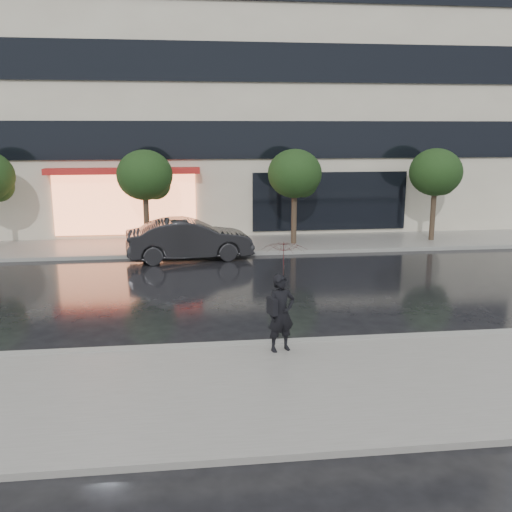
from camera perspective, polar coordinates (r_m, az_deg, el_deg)
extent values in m
plane|color=black|center=(13.86, -0.78, -7.63)|extent=(120.00, 120.00, 0.00)
cube|color=slate|center=(10.86, 1.14, -13.26)|extent=(60.00, 4.50, 0.12)
cube|color=slate|center=(23.69, -3.48, 1.10)|extent=(60.00, 3.50, 0.12)
cube|color=gray|center=(12.90, -0.29, -8.87)|extent=(60.00, 0.25, 0.14)
cube|color=gray|center=(21.98, -3.19, 0.22)|extent=(60.00, 0.25, 0.14)
cube|color=beige|center=(31.23, -4.67, 20.37)|extent=(30.00, 12.00, 18.00)
cube|color=black|center=(24.90, -3.86, 11.49)|extent=(28.00, 0.12, 1.60)
cube|color=black|center=(25.04, -3.98, 18.83)|extent=(28.00, 0.12, 1.60)
cube|color=#FF8C59|center=(25.18, -12.93, 5.05)|extent=(6.00, 0.10, 2.60)
cube|color=red|center=(24.71, -13.17, 8.28)|extent=(6.40, 0.70, 0.25)
cube|color=black|center=(25.87, 7.40, 5.46)|extent=(7.00, 0.10, 2.60)
cylinder|color=#33261C|center=(23.27, -10.88, 3.29)|extent=(0.22, 0.22, 2.20)
ellipsoid|color=black|center=(23.04, -11.08, 7.96)|extent=(2.20, 2.20, 1.98)
sphere|color=black|center=(23.25, -10.01, 7.05)|extent=(1.20, 1.20, 1.20)
cylinder|color=#33261C|center=(23.63, 3.82, 3.63)|extent=(0.22, 0.22, 2.20)
ellipsoid|color=black|center=(23.41, 3.89, 8.23)|extent=(2.20, 2.20, 1.98)
sphere|color=black|center=(23.71, 4.74, 7.30)|extent=(1.20, 1.20, 1.20)
cylinder|color=#33261C|center=(25.44, 17.24, 3.74)|extent=(0.22, 0.22, 2.20)
ellipsoid|color=black|center=(25.23, 17.53, 8.00)|extent=(2.20, 2.20, 1.98)
sphere|color=black|center=(25.61, 18.11, 7.12)|extent=(1.20, 1.20, 1.20)
imported|color=black|center=(21.32, -6.68, 1.67)|extent=(4.80, 2.18, 1.53)
imported|color=black|center=(12.21, 2.54, -5.72)|extent=(0.71, 0.57, 1.68)
imported|color=#33090B|center=(11.93, 2.83, -0.61)|extent=(1.21, 1.22, 0.88)
cylinder|color=black|center=(12.05, 2.80, -2.90)|extent=(0.02, 0.02, 0.84)
cube|color=black|center=(11.99, 1.62, -5.04)|extent=(0.20, 0.33, 0.36)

